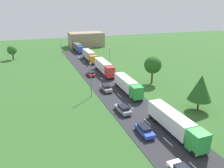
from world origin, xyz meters
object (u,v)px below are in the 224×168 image
object	(u,v)px
car_second	(145,130)
tree_birch	(153,65)
tree_pine	(12,50)
truck_lead	(175,123)
truck_fifth	(78,47)
truck_second	(128,85)
truck_third	(104,67)
lamppost_second	(91,78)
car_fourth	(106,88)
car_fifth	(91,73)
truck_fourth	(89,55)
lamppost_third	(110,57)
lamppost_fourth	(61,46)
car_third	(123,109)
distant_building	(86,39)
tree_maple	(201,88)

from	to	relation	value
car_second	tree_birch	distance (m)	26.45
tree_birch	tree_pine	xyz separation A→B (m)	(-37.31, 43.82, -1.30)
truck_lead	tree_pine	world-z (taller)	tree_pine
truck_fifth	truck_second	bearing A→B (deg)	-89.52
truck_third	lamppost_second	size ratio (longest dim) A/B	1.68
truck_third	car_fourth	size ratio (longest dim) A/B	3.36
car_fifth	truck_fourth	bearing A→B (deg)	76.11
truck_third	car_fourth	distance (m)	15.54
truck_lead	truck_third	size ratio (longest dim) A/B	0.96
truck_fifth	lamppost_third	world-z (taller)	lamppost_third
truck_fifth	lamppost_fourth	size ratio (longest dim) A/B	1.62
truck_third	car_third	size ratio (longest dim) A/B	2.98
car_second	car_fifth	world-z (taller)	car_second
lamppost_second	distant_building	bearing A→B (deg)	76.79
lamppost_third	tree_birch	distance (m)	18.64
car_second	tree_pine	distance (m)	69.69
car_second	distant_building	bearing A→B (deg)	82.15
truck_lead	tree_pine	size ratio (longest dim) A/B	2.32
tree_maple	tree_pine	world-z (taller)	tree_maple
tree_pine	truck_fourth	bearing A→B (deg)	-23.55
truck_fifth	tree_birch	world-z (taller)	tree_birch
car_fourth	lamppost_third	xyz separation A→B (m)	(7.86, 18.98, 3.36)
car_third	car_fifth	size ratio (longest dim) A/B	1.09
truck_third	car_fourth	xyz separation A→B (m)	(-4.48, -14.83, -1.33)
truck_fifth	car_fourth	bearing A→B (deg)	-94.58
truck_second	distant_building	bearing A→B (deg)	84.31
truck_fifth	car_third	distance (m)	64.63
truck_lead	distant_building	distance (m)	87.50
lamppost_second	car_second	bearing A→B (deg)	-77.89
truck_fourth	car_second	world-z (taller)	truck_fourth
tree_maple	tree_pine	bearing A→B (deg)	121.44
lamppost_fourth	distant_building	distance (m)	26.39
truck_lead	car_third	world-z (taller)	truck_lead
car_third	lamppost_fourth	size ratio (longest dim) A/B	0.60
truck_fourth	car_second	distance (m)	53.72
lamppost_second	car_third	bearing A→B (deg)	-69.79
lamppost_fourth	truck_third	bearing A→B (deg)	-72.99
car_fifth	lamppost_fourth	size ratio (longest dim) A/B	0.55
truck_third	tree_birch	distance (m)	16.66
truck_fifth	truck_third	bearing A→B (deg)	-89.56
car_second	truck_fourth	bearing A→B (deg)	84.75
truck_third	lamppost_second	bearing A→B (deg)	-117.67
car_third	lamppost_third	xyz separation A→B (m)	(8.52, 31.09, 3.38)
car_third	lamppost_second	bearing A→B (deg)	110.21
truck_third	truck_fifth	world-z (taller)	truck_third
truck_fourth	car_fourth	xyz separation A→B (m)	(-4.52, -32.96, -1.28)
lamppost_fourth	distant_building	bearing A→B (deg)	53.04
truck_third	truck_fourth	size ratio (longest dim) A/B	1.04
truck_second	car_second	world-z (taller)	truck_second
tree_pine	distant_building	xyz separation A→B (m)	(34.89, 19.96, -0.27)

